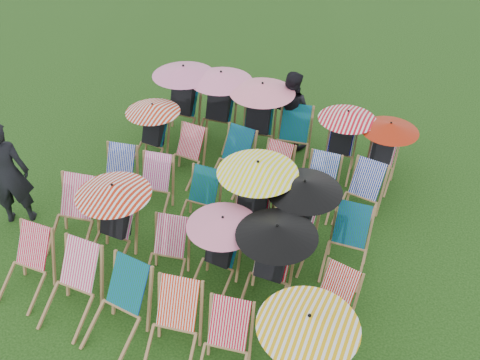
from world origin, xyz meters
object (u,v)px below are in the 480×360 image
at_px(deckchair_0, 24,266).
at_px(person_left, 7,173).
at_px(person_rear, 291,109).
at_px(deckchair_29, 382,152).
at_px(deckchair_5, 297,356).

relative_size(deckchair_0, person_left, 0.49).
height_order(deckchair_0, person_rear, person_rear).
bearing_deg(deckchair_29, person_left, -145.34).
distance_m(deckchair_5, person_rear, 5.41).
bearing_deg(person_rear, person_left, 57.83).
height_order(deckchair_0, deckchair_29, deckchair_29).
bearing_deg(deckchair_5, person_rear, 120.65).
relative_size(deckchair_5, deckchair_29, 1.15).
height_order(deckchair_5, person_left, person_left).
distance_m(deckchair_0, deckchair_29, 6.09).
height_order(deckchair_5, person_rear, person_rear).
relative_size(deckchair_29, person_left, 0.63).
relative_size(deckchair_0, deckchair_29, 0.78).
bearing_deg(deckchair_0, deckchair_5, -1.75).
distance_m(deckchair_0, deckchair_5, 4.01).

